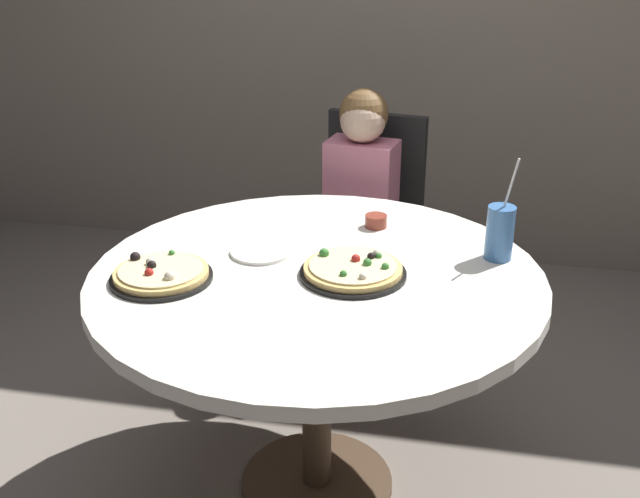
% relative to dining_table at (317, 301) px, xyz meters
% --- Properties ---
extents(ground_plane, '(8.00, 8.00, 0.00)m').
position_rel_dining_table_xyz_m(ground_plane, '(0.00, 0.00, -0.66)').
color(ground_plane, slate).
extents(dining_table, '(1.28, 1.28, 0.75)m').
position_rel_dining_table_xyz_m(dining_table, '(0.00, 0.00, 0.00)').
color(dining_table, silver).
rests_on(dining_table, ground_plane).
extents(chair_wooden, '(0.46, 0.46, 0.95)m').
position_rel_dining_table_xyz_m(chair_wooden, '(0.02, 0.96, -0.13)').
color(chair_wooden, black).
rests_on(chair_wooden, ground_plane).
extents(diner_child, '(0.31, 0.43, 1.08)m').
position_rel_dining_table_xyz_m(diner_child, '(-0.01, 0.78, -0.18)').
color(diner_child, '#3F4766').
rests_on(diner_child, ground_plane).
extents(pizza_veggie, '(0.30, 0.30, 0.05)m').
position_rel_dining_table_xyz_m(pizza_veggie, '(0.10, -0.00, 0.11)').
color(pizza_veggie, black).
rests_on(pizza_veggie, dining_table).
extents(pizza_cheese, '(0.28, 0.28, 0.05)m').
position_rel_dining_table_xyz_m(pizza_cheese, '(-0.41, -0.13, 0.11)').
color(pizza_cheese, black).
rests_on(pizza_cheese, dining_table).
extents(soda_cup, '(0.08, 0.08, 0.31)m').
position_rel_dining_table_xyz_m(soda_cup, '(0.50, 0.20, 0.17)').
color(soda_cup, '#3F72B2').
rests_on(soda_cup, dining_table).
extents(sauce_bowl, '(0.07, 0.07, 0.04)m').
position_rel_dining_table_xyz_m(sauce_bowl, '(0.12, 0.37, 0.11)').
color(sauce_bowl, brown).
rests_on(sauce_bowl, dining_table).
extents(plate_small, '(0.18, 0.18, 0.01)m').
position_rel_dining_table_xyz_m(plate_small, '(-0.19, 0.10, 0.10)').
color(plate_small, white).
rests_on(plate_small, dining_table).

